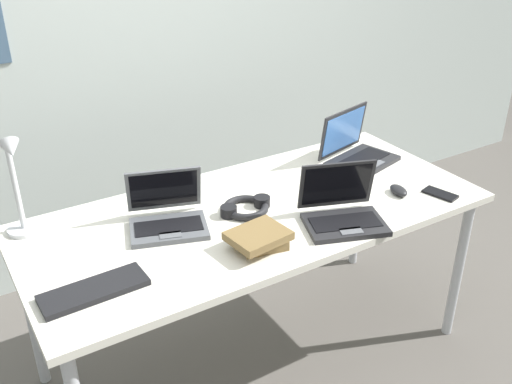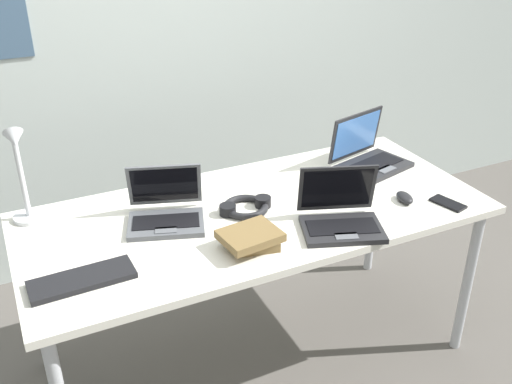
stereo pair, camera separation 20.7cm
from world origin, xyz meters
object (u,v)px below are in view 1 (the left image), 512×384
object	(u,v)px
laptop_front_left	(356,152)
computer_mouse	(398,190)
book_stack	(260,238)
headphones	(246,207)
laptop_far_corner	(342,212)
cell_phone	(440,194)
desk_lamp	(17,187)
laptop_mid_desk	(167,216)
external_keyboard	(94,290)

from	to	relation	value
laptop_front_left	computer_mouse	size ratio (longest dim) A/B	3.74
book_stack	headphones	bearing A→B (deg)	70.32
laptop_front_left	book_stack	bearing A→B (deg)	-153.31
laptop_far_corner	cell_phone	distance (m)	0.48
desk_lamp	computer_mouse	bearing A→B (deg)	-18.86
laptop_mid_desk	headphones	bearing A→B (deg)	-9.72
external_keyboard	headphones	size ratio (longest dim) A/B	1.54
computer_mouse	book_stack	distance (m)	0.69
external_keyboard	cell_phone	world-z (taller)	external_keyboard
cell_phone	computer_mouse	bearing A→B (deg)	131.13
desk_lamp	laptop_mid_desk	world-z (taller)	desk_lamp
laptop_front_left	headphones	distance (m)	0.68
desk_lamp	headphones	xyz separation A→B (m)	(0.76, -0.26, -0.18)
laptop_far_corner	cell_phone	world-z (taller)	laptop_far_corner
laptop_mid_desk	laptop_front_left	world-z (taller)	laptop_front_left
laptop_front_left	external_keyboard	size ratio (longest dim) A/B	1.09
external_keyboard	book_stack	bearing A→B (deg)	-6.58
computer_mouse	desk_lamp	bearing A→B (deg)	172.83
headphones	book_stack	size ratio (longest dim) A/B	0.98
external_keyboard	laptop_far_corner	bearing A→B (deg)	-5.81
laptop_far_corner	headphones	xyz separation A→B (m)	(-0.26, 0.26, -0.03)
laptop_front_left	laptop_mid_desk	bearing A→B (deg)	-175.20
laptop_front_left	desk_lamp	bearing A→B (deg)	174.97
laptop_far_corner	headphones	distance (m)	0.37
desk_lamp	book_stack	xyz separation A→B (m)	(0.68, -0.50, -0.16)
laptop_front_left	cell_phone	world-z (taller)	laptop_front_left
computer_mouse	cell_phone	world-z (taller)	computer_mouse
laptop_front_left	headphones	bearing A→B (deg)	-168.66
computer_mouse	cell_phone	size ratio (longest dim) A/B	0.71
desk_lamp	laptop_far_corner	world-z (taller)	desk_lamp
computer_mouse	headphones	size ratio (longest dim) A/B	0.45
external_keyboard	book_stack	distance (m)	0.58
cell_phone	book_stack	world-z (taller)	book_stack
desk_lamp	headphones	size ratio (longest dim) A/B	1.87
desk_lamp	external_keyboard	world-z (taller)	desk_lamp
laptop_front_left	book_stack	xyz separation A→B (m)	(-0.75, -0.38, -0.01)
laptop_far_corner	laptop_front_left	bearing A→B (deg)	44.58
external_keyboard	cell_phone	xyz separation A→B (m)	(1.40, -0.11, -0.01)
laptop_mid_desk	laptop_front_left	bearing A→B (deg)	4.80
laptop_mid_desk	laptop_front_left	distance (m)	0.97
cell_phone	book_stack	distance (m)	0.83
laptop_mid_desk	headphones	size ratio (longest dim) A/B	1.60
desk_lamp	book_stack	world-z (taller)	desk_lamp
computer_mouse	book_stack	size ratio (longest dim) A/B	0.44
desk_lamp	cell_phone	bearing A→B (deg)	-20.44
laptop_mid_desk	external_keyboard	xyz separation A→B (m)	(-0.36, -0.25, -0.03)
laptop_far_corner	headphones	bearing A→B (deg)	135.26
laptop_front_left	external_keyboard	distance (m)	1.37
cell_phone	headphones	size ratio (longest dim) A/B	0.64
laptop_front_left	book_stack	distance (m)	0.84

